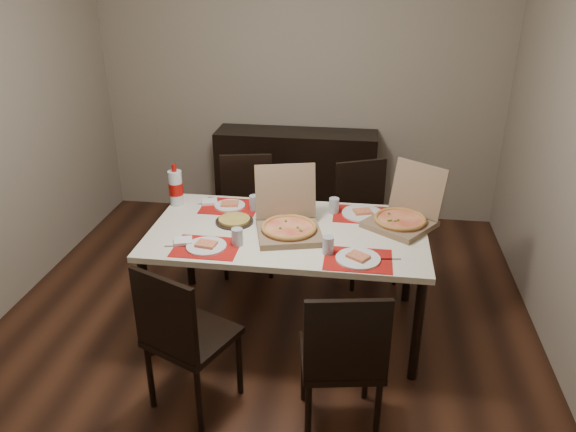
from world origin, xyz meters
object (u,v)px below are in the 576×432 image
object	(u,v)px
chair_near_right	(343,356)
pizza_box_center	(288,224)
dining_table	(288,239)
chair_far_right	(364,216)
soda_bottle	(176,188)
dip_bowl	(304,218)
sideboard	(296,177)
chair_far_left	(247,208)
chair_near_left	(183,334)

from	to	relation	value
chair_near_right	pizza_box_center	xyz separation A→B (m)	(-0.41, 0.90, 0.30)
dining_table	chair_far_right	size ratio (longest dim) A/B	1.94
dining_table	chair_near_right	size ratio (longest dim) A/B	1.94
pizza_box_center	soda_bottle	bearing A→B (deg)	158.28
dining_table	dip_bowl	bearing A→B (deg)	62.53
sideboard	chair_far_left	xyz separation A→B (m)	(-0.29, -0.91, 0.06)
chair_far_right	pizza_box_center	bearing A→B (deg)	-119.66
chair_far_right	dining_table	bearing A→B (deg)	-121.33
chair_near_right	pizza_box_center	size ratio (longest dim) A/B	1.76
chair_near_right	chair_far_right	distance (m)	1.76
dining_table	chair_near_left	world-z (taller)	chair_near_left
chair_far_right	soda_bottle	distance (m)	1.49
pizza_box_center	soda_bottle	xyz separation A→B (m)	(-0.86, 0.34, 0.07)
chair_far_right	chair_far_left	bearing A→B (deg)	179.32
chair_near_left	dip_bowl	distance (m)	1.19
chair_far_left	pizza_box_center	bearing A→B (deg)	-61.93
sideboard	pizza_box_center	distance (m)	1.83
dining_table	chair_near_right	distance (m)	1.04
chair_near_left	soda_bottle	xyz separation A→B (m)	(-0.40, 1.17, 0.37)
chair_near_right	sideboard	bearing A→B (deg)	102.32
chair_far_right	sideboard	bearing A→B (deg)	125.77
chair_far_right	chair_near_right	bearing A→B (deg)	-92.63
chair_near_left	chair_near_right	size ratio (longest dim) A/B	1.00
chair_near_left	dip_bowl	bearing A→B (deg)	62.52
sideboard	dining_table	size ratio (longest dim) A/B	0.83
chair_near_left	dip_bowl	world-z (taller)	chair_near_left
sideboard	dining_table	bearing A→B (deg)	-84.47
dining_table	dip_bowl	xyz separation A→B (m)	(0.08, 0.16, 0.08)
dip_bowl	sideboard	bearing A→B (deg)	99.09
chair_near_right	chair_far_right	xyz separation A→B (m)	(0.08, 1.75, 0.00)
dining_table	chair_far_left	world-z (taller)	chair_far_left
chair_far_left	soda_bottle	size ratio (longest dim) A/B	3.07
sideboard	soda_bottle	xyz separation A→B (m)	(-0.68, -1.44, 0.43)
chair_near_right	dip_bowl	xyz separation A→B (m)	(-0.33, 1.10, 0.25)
dining_table	pizza_box_center	xyz separation A→B (m)	(0.01, -0.04, 0.13)
sideboard	chair_near_right	xyz separation A→B (m)	(0.58, -2.68, 0.06)
sideboard	dining_table	world-z (taller)	sideboard
chair_near_left	dip_bowl	xyz separation A→B (m)	(0.54, 1.04, 0.25)
sideboard	chair_far_left	size ratio (longest dim) A/B	1.61
sideboard	chair_far_left	distance (m)	0.96
chair_far_left	chair_far_right	xyz separation A→B (m)	(0.95, -0.01, 0.00)
chair_near_left	dining_table	bearing A→B (deg)	62.51
dining_table	chair_far_right	bearing A→B (deg)	58.67
pizza_box_center	soda_bottle	world-z (taller)	pizza_box_center
soda_bottle	pizza_box_center	bearing A→B (deg)	-21.72
dining_table	chair_far_left	size ratio (longest dim) A/B	1.94
sideboard	pizza_box_center	world-z (taller)	pizza_box_center
dip_bowl	soda_bottle	distance (m)	0.95
dining_table	dip_bowl	size ratio (longest dim) A/B	17.23
sideboard	chair_near_right	distance (m)	2.74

